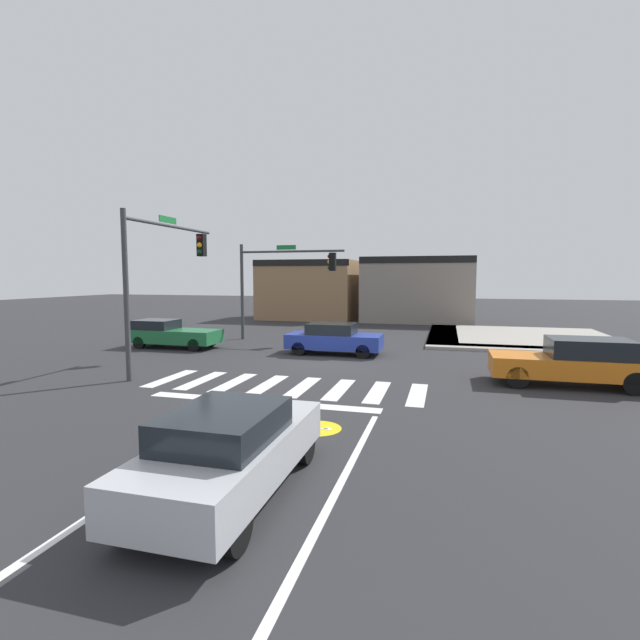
{
  "coord_description": "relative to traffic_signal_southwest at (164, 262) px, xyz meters",
  "views": [
    {
      "loc": [
        4.97,
        -18.32,
        3.5
      ],
      "look_at": [
        -0.24,
        0.63,
        1.66
      ],
      "focal_mm": 26.03,
      "sensor_mm": 36.0,
      "label": 1
    }
  ],
  "objects": [
    {
      "name": "bike_detector_marking",
      "position": [
        7.45,
        -5.24,
        -4.06
      ],
      "size": [
        1.12,
        1.12,
        0.01
      ],
      "color": "yellow",
      "rests_on": "ground_plane"
    },
    {
      "name": "car_orange",
      "position": [
        14.25,
        0.96,
        -3.28
      ],
      "size": [
        4.74,
        1.87,
        1.55
      ],
      "rotation": [
        0.0,
        0.0,
        3.14
      ],
      "color": "orange",
      "rests_on": "ground_plane"
    },
    {
      "name": "car_silver",
      "position": [
        7.0,
        -8.77,
        -3.31
      ],
      "size": [
        1.74,
        4.39,
        1.47
      ],
      "rotation": [
        0.0,
        0.0,
        1.57
      ],
      "color": "#B7BABF",
      "rests_on": "ground_plane"
    },
    {
      "name": "ground_plane",
      "position": [
        5.3,
        3.02,
        -4.07
      ],
      "size": [
        120.0,
        120.0,
        0.0
      ],
      "primitive_type": "plane",
      "color": "#2B2B2D"
    },
    {
      "name": "car_green",
      "position": [
        -2.85,
        4.68,
        -3.38
      ],
      "size": [
        4.41,
        1.77,
        1.36
      ],
      "color": "#1E6638",
      "rests_on": "ground_plane"
    },
    {
      "name": "storefront_row",
      "position": [
        4.21,
        22.08,
        -1.59
      ],
      "size": [
        16.91,
        6.67,
        4.99
      ],
      "color": "#93704C",
      "rests_on": "ground_plane"
    },
    {
      "name": "crosswalk_near",
      "position": [
        5.3,
        -1.48,
        -4.06
      ],
      "size": [
        8.88,
        2.78,
        0.01
      ],
      "color": "silver",
      "rests_on": "ground_plane"
    },
    {
      "name": "curb_corner_northeast",
      "position": [
        13.79,
        12.43,
        -3.99
      ],
      "size": [
        10.0,
        10.6,
        0.15
      ],
      "color": "#9E998E",
      "rests_on": "ground_plane"
    },
    {
      "name": "traffic_signal_southwest",
      "position": [
        0.0,
        0.0,
        0.0
      ],
      "size": [
        0.32,
        5.7,
        5.77
      ],
      "rotation": [
        0.0,
        0.0,
        1.57
      ],
      "color": "#383A3D",
      "rests_on": "ground_plane"
    },
    {
      "name": "lane_markings",
      "position": [
        6.36,
        -9.72,
        -4.06
      ],
      "size": [
        6.8,
        24.25,
        0.01
      ],
      "color": "white",
      "rests_on": "ground_plane"
    },
    {
      "name": "traffic_signal_northwest",
      "position": [
        1.59,
        8.51,
        -0.36
      ],
      "size": [
        5.92,
        0.32,
        5.28
      ],
      "color": "#383A3D",
      "rests_on": "ground_plane"
    },
    {
      "name": "car_blue",
      "position": [
        5.37,
        4.92,
        -3.35
      ],
      "size": [
        4.26,
        1.79,
        1.4
      ],
      "color": "#23389E",
      "rests_on": "ground_plane"
    }
  ]
}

